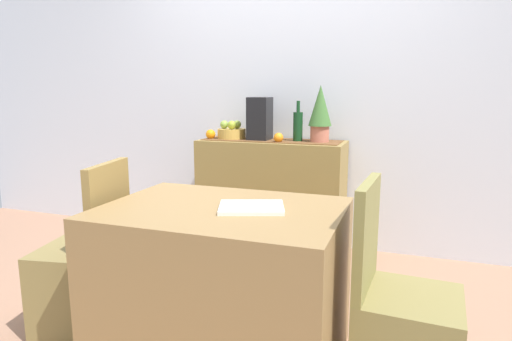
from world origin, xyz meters
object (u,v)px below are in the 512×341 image
Objects in this scene: wine_bottle at (298,126)px; chair_near_window at (84,281)px; dining_table at (223,285)px; open_book at (251,207)px; chair_by_corner at (403,337)px; sideboard_console at (271,196)px; potted_plant at (320,112)px; coffee_maker at (260,119)px; fruit_bowl at (232,134)px.

wine_bottle reaches higher than chair_near_window.
open_book reaches higher than dining_table.
open_book is 0.31× the size of chair_by_corner.
wine_bottle is at bearing 119.15° from chair_by_corner.
sideboard_console is 0.76m from potted_plant.
chair_by_corner reaches higher than sideboard_console.
coffee_maker is 1.56m from open_book.
fruit_bowl is at bearing 80.78° from chair_near_window.
potted_plant reaches higher than sideboard_console.
open_book is (0.46, -1.46, -0.29)m from coffee_maker.
open_book is 0.31× the size of chair_near_window.
dining_table is at bearing -77.57° from coffee_maker.
fruit_bowl is 1.63m from open_book.
potted_plant is at bearing 57.32° from chair_near_window.
wine_bottle is at bearing 90.86° from dining_table.
wine_bottle is 0.20m from potted_plant.
potted_plant is 1.50× the size of open_book.
sideboard_console is 1.05× the size of dining_table.
coffee_maker is 1.65m from dining_table.
coffee_maker is 0.37× the size of chair_by_corner.
fruit_bowl is at bearing 96.20° from open_book.
coffee_maker is at bearing 180.00° from wine_bottle.
sideboard_console is 0.58m from fruit_bowl.
sideboard_console is at bearing 68.78° from chair_near_window.
wine_bottle reaches higher than dining_table.
open_book is 1.05m from chair_near_window.
fruit_bowl is at bearing 180.00° from sideboard_console.
coffee_maker is (0.23, 0.00, 0.12)m from fruit_bowl.
fruit_bowl is at bearing -180.00° from potted_plant.
sideboard_console is 1.80m from chair_by_corner.
sideboard_console is 1.58m from chair_near_window.
coffee_maker is 0.47m from potted_plant.
open_book is (0.14, 0.01, 0.38)m from dining_table.
wine_bottle is 1.49m from open_book.
fruit_bowl reaches higher than open_book.
potted_plant is (0.17, 0.00, 0.11)m from wine_bottle.
chair_near_window is at bearing -122.68° from potted_plant.
chair_near_window is 1.00× the size of chair_by_corner.
coffee_maker is at bearing 127.36° from chair_by_corner.
sideboard_console is at bearing 180.00° from wine_bottle.
potted_plant is at bearing 0.00° from fruit_bowl.
potted_plant reaches higher than open_book.
chair_near_window is at bearing 179.93° from chair_by_corner.
chair_by_corner is (1.35, -1.47, -0.65)m from fruit_bowl.
chair_near_window is (-0.93, -0.00, -0.48)m from open_book.
open_book is at bearing -83.75° from wine_bottle.
coffee_maker is at bearing 180.00° from sideboard_console.
dining_table is 3.80× the size of open_book.
chair_by_corner is at bearing -66.01° from potted_plant.
wine_bottle is 0.34× the size of chair_near_window.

